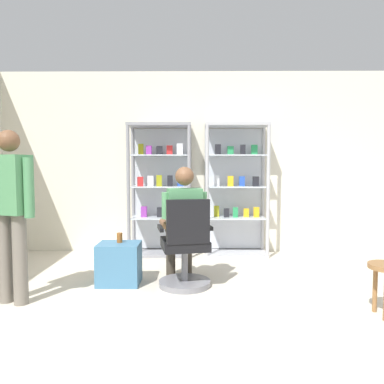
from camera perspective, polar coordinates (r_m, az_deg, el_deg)
The scene contains 9 objects.
ground_plane at distance 2.94m, azimuth 1.30°, elevation -22.18°, with size 7.20×7.20×0.00m, color beige.
back_wall at distance 5.64m, azimuth 0.91°, elevation 4.56°, with size 6.00×0.10×2.70m, color silver.
display_cabinet_left at distance 5.43m, azimuth -4.88°, elevation 0.53°, with size 0.90×0.45×1.90m.
display_cabinet_right at distance 5.44m, azimuth 6.73°, elevation 0.47°, with size 0.90×0.45×1.90m.
office_chair at distance 3.98m, azimuth -1.01°, elevation -9.11°, with size 0.61×0.57×0.96m.
seated_shopkeeper at distance 4.08m, azimuth -1.40°, elevation -4.23°, with size 0.54×0.61×1.29m.
storage_crate at distance 4.22m, azimuth -11.16°, elevation -10.75°, with size 0.45×0.38×0.45m, color teal.
tea_glass at distance 4.19m, azimuth -11.10°, elevation -6.91°, with size 0.06×0.06×0.11m, color brown.
standing_customer at distance 3.84m, azimuth -26.15°, elevation -1.83°, with size 0.50×0.32×1.63m.
Camera 1 is at (-0.04, -2.64, 1.30)m, focal length 34.61 mm.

